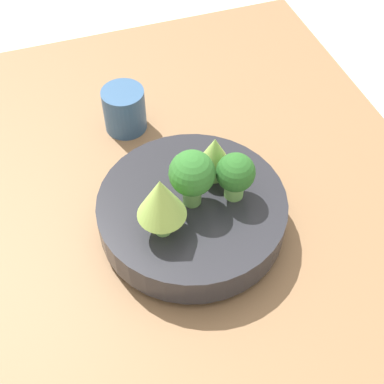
# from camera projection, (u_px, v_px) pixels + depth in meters

# --- Properties ---
(ground_plane) EXTENTS (6.00, 6.00, 0.00)m
(ground_plane) POSITION_uv_depth(u_px,v_px,m) (189.00, 267.00, 0.81)
(ground_plane) COLOR beige
(table) EXTENTS (1.15, 0.84, 0.05)m
(table) POSITION_uv_depth(u_px,v_px,m) (189.00, 258.00, 0.79)
(table) COLOR olive
(table) RESTS_ON ground_plane
(bowl) EXTENTS (0.27, 0.27, 0.06)m
(bowl) POSITION_uv_depth(u_px,v_px,m) (192.00, 213.00, 0.77)
(bowl) COLOR #28282D
(bowl) RESTS_ON table
(romanesco_piece_far) EXTENTS (0.07, 0.07, 0.10)m
(romanesco_piece_far) POSITION_uv_depth(u_px,v_px,m) (161.00, 200.00, 0.67)
(romanesco_piece_far) COLOR #7AB256
(romanesco_piece_far) RESTS_ON bowl
(romanesco_piece_near) EXTENTS (0.05, 0.05, 0.08)m
(romanesco_piece_near) POSITION_uv_depth(u_px,v_px,m) (214.00, 155.00, 0.75)
(romanesco_piece_near) COLOR #7AB256
(romanesco_piece_near) RESTS_ON bowl
(broccoli_floret_center) EXTENTS (0.06, 0.06, 0.09)m
(broccoli_floret_center) POSITION_uv_depth(u_px,v_px,m) (192.00, 175.00, 0.71)
(broccoli_floret_center) COLOR #609347
(broccoli_floret_center) RESTS_ON bowl
(broccoli_floret_front) EXTENTS (0.05, 0.05, 0.07)m
(broccoli_floret_front) POSITION_uv_depth(u_px,v_px,m) (235.00, 174.00, 0.73)
(broccoli_floret_front) COLOR #7AB256
(broccoli_floret_front) RESTS_ON bowl
(cup) EXTENTS (0.07, 0.07, 0.08)m
(cup) POSITION_uv_depth(u_px,v_px,m) (124.00, 110.00, 0.91)
(cup) COLOR #33567F
(cup) RESTS_ON table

